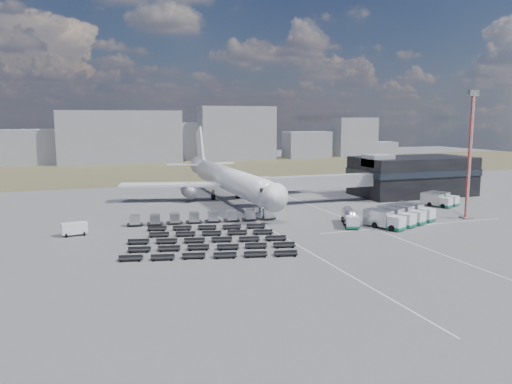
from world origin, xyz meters
name	(u,v)px	position (x,y,z in m)	size (l,w,h in m)	color
ground	(276,226)	(0.00, 0.00, 0.00)	(420.00, 420.00, 0.00)	#565659
grass_strip	(172,170)	(0.00, 110.00, 0.01)	(420.00, 90.00, 0.01)	brown
lane_markings	(316,220)	(9.77, 3.00, 0.01)	(47.12, 110.00, 0.01)	silver
terminal	(412,175)	(47.77, 23.96, 5.25)	(30.40, 16.40, 11.00)	black
jet_bridge	(307,183)	(15.90, 20.42, 5.05)	(30.30, 3.80, 7.05)	#939399
airliner	(227,179)	(0.00, 32.38, 5.29)	(51.59, 64.53, 17.62)	white
skyline	(114,140)	(-18.81, 148.85, 10.23)	(290.16, 23.50, 25.61)	gray
fuel_tanker	(350,218)	(13.45, -3.63, 1.49)	(5.73, 9.38, 2.97)	white
pushback_tug	(264,215)	(0.40, 7.67, 0.72)	(3.15, 1.77, 1.43)	white
utility_van	(74,229)	(-35.40, 4.91, 1.13)	(4.20, 1.90, 2.25)	white
catering_truck	(269,190)	(11.89, 35.06, 1.41)	(4.62, 6.49, 2.76)	white
service_trucks_near	(400,215)	(23.06, -5.78, 1.66)	(15.60, 12.47, 3.05)	white
service_trucks_far	(440,199)	(43.81, 8.14, 1.49)	(7.98, 8.55, 2.74)	white
uld_row	(203,217)	(-12.05, 7.72, 1.16)	(28.64, 5.09, 1.93)	black
baggage_dollies	(208,240)	(-14.97, -7.65, 0.40)	(28.56, 25.41, 0.80)	black
floodlight_mast	(470,155)	(38.92, -5.62, 12.73)	(2.39, 1.96, 25.40)	red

